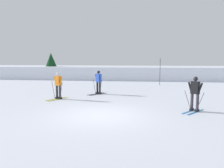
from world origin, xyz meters
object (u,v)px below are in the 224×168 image
skier_black (195,93)px  trail_marker_pole (160,72)px  skier_orange (58,85)px  conifer_far_left (51,63)px  skier_blue (98,82)px

skier_black → trail_marker_pole: bearing=93.6°
skier_orange → skier_black: same height
skier_black → trail_marker_pole: (-0.67, 10.70, 0.38)m
skier_black → conifer_far_left: size_ratio=0.52×
trail_marker_pole → conifer_far_left: size_ratio=0.78×
skier_orange → trail_marker_pole: trail_marker_pole is taller
skier_blue → trail_marker_pole: (4.94, 6.03, 0.38)m
skier_orange → skier_black: 8.15m
skier_blue → trail_marker_pole: trail_marker_pole is taller
skier_blue → skier_black: same height
skier_orange → skier_black: size_ratio=1.00×
skier_black → trail_marker_pole: 10.73m
skier_blue → conifer_far_left: 14.91m
conifer_far_left → skier_black: bearing=-50.0°
skier_orange → trail_marker_pole: bearing=49.4°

